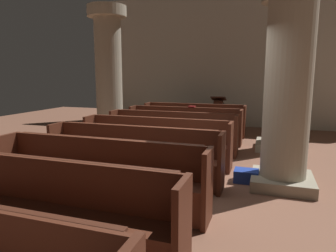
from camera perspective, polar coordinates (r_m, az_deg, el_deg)
The scene contains 15 objects.
ground_plane at distance 5.21m, azimuth 1.66°, elevation -10.31°, with size 19.20×19.20×0.00m, color brown.
back_wall at distance 10.88m, azimuth 11.23°, elevation 11.91°, with size 10.00×0.16×4.50m, color beige.
pew_row_0 at distance 9.14m, azimuth 4.87°, elevation 1.46°, with size 3.02×0.47×0.92m.
pew_row_1 at distance 8.11m, azimuth 3.07°, elevation 0.45°, with size 3.02×0.46×0.92m.
pew_row_2 at distance 7.09m, azimuth 0.74°, elevation -0.87°, with size 3.02×0.46×0.92m.
pew_row_3 at distance 6.08m, azimuth -2.36°, elevation -2.62°, with size 3.02×0.47×0.92m.
pew_row_4 at distance 5.11m, azimuth -6.68°, elevation -5.02°, with size 3.02×0.46×0.92m.
pew_row_5 at distance 4.20m, azimuth -13.00°, elevation -8.46°, with size 3.02×0.47×0.92m.
pew_row_6 at distance 3.39m, azimuth -22.80°, elevation -13.46°, with size 3.02×0.46×0.92m.
pillar_aisle_side at distance 7.61m, azimuth 20.76°, elevation 10.01°, with size 1.10×1.10×3.68m.
pillar_far_side at distance 9.08m, azimuth -11.08°, elevation 10.27°, with size 1.10×1.10×3.68m.
pillar_aisle_rear at distance 5.01m, azimuth 21.84°, elevation 10.49°, with size 1.02×1.02×3.68m.
lectern at distance 10.20m, azimuth 9.39°, elevation 2.01°, with size 0.48×0.45×1.08m.
hymn_book at distance 8.19m, azimuth 4.54°, elevation 3.66°, with size 0.17×0.20×0.03m, color maroon.
kneeler_box_blue at distance 5.31m, azimuth 14.48°, elevation -9.06°, with size 0.40×0.30×0.21m, color navy.
Camera 1 is at (1.41, -4.69, 1.77)m, focal length 32.45 mm.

